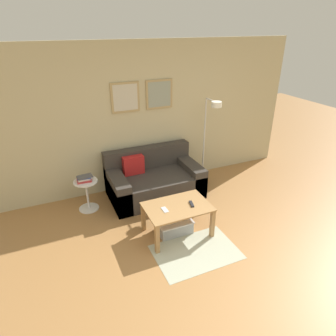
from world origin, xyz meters
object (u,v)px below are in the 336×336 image
(couch, at_px, (154,180))
(floor_lamp, at_px, (210,129))
(remote_control, at_px, (192,204))
(cell_phone, at_px, (165,210))
(side_table, at_px, (87,192))
(book_stack, at_px, (84,179))
(storage_bin, at_px, (174,226))
(coffee_table, at_px, (177,211))

(couch, relative_size, floor_lamp, 0.98)
(floor_lamp, height_order, remote_control, floor_lamp)
(remote_control, bearing_deg, cell_phone, -171.13)
(floor_lamp, bearing_deg, cell_phone, -140.41)
(side_table, relative_size, book_stack, 2.05)
(book_stack, height_order, remote_control, book_stack)
(couch, bearing_deg, cell_phone, -103.94)
(floor_lamp, xyz_separation_m, book_stack, (-2.22, 0.07, -0.54))
(book_stack, bearing_deg, remote_control, -43.55)
(storage_bin, bearing_deg, coffee_table, -60.55)
(book_stack, xyz_separation_m, remote_control, (1.28, -1.21, -0.09))
(coffee_table, xyz_separation_m, floor_lamp, (1.15, 1.10, 0.72))
(storage_bin, bearing_deg, remote_control, -21.79)
(remote_control, bearing_deg, coffee_table, -179.16)
(cell_phone, bearing_deg, floor_lamp, 39.11)
(coffee_table, relative_size, cell_phone, 6.56)
(storage_bin, relative_size, side_table, 0.98)
(coffee_table, relative_size, side_table, 1.77)
(couch, relative_size, remote_control, 10.52)
(storage_bin, distance_m, side_table, 1.53)
(remote_control, bearing_deg, side_table, 149.17)
(storage_bin, xyz_separation_m, cell_phone, (-0.17, -0.06, 0.37))
(couch, bearing_deg, side_table, -179.89)
(side_table, bearing_deg, cell_phone, -53.63)
(side_table, relative_size, cell_phone, 3.70)
(coffee_table, height_order, side_table, side_table)
(couch, relative_size, coffee_table, 1.72)
(remote_control, xyz_separation_m, cell_phone, (-0.40, 0.03, -0.01))
(storage_bin, relative_size, remote_control, 3.38)
(storage_bin, height_order, cell_phone, cell_phone)
(coffee_table, height_order, storage_bin, coffee_table)
(couch, distance_m, book_stack, 1.20)
(cell_phone, bearing_deg, couch, 75.57)
(floor_lamp, bearing_deg, side_table, 178.43)
(side_table, bearing_deg, remote_control, -43.53)
(book_stack, bearing_deg, couch, -0.49)
(remote_control, bearing_deg, book_stack, 149.15)
(side_table, bearing_deg, book_stack, 134.32)
(floor_lamp, relative_size, remote_control, 10.75)
(side_table, xyz_separation_m, cell_phone, (0.86, -1.17, 0.15))
(side_table, height_order, remote_control, side_table)
(coffee_table, xyz_separation_m, side_table, (-1.06, 1.16, -0.06))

